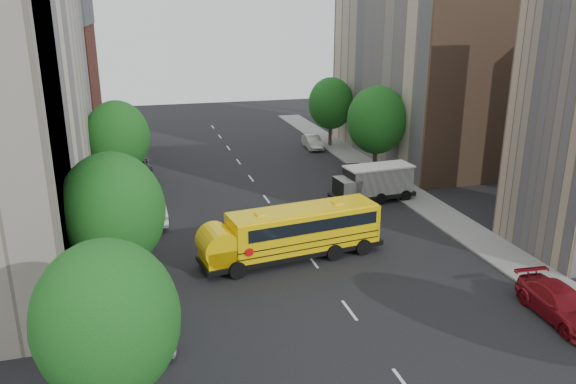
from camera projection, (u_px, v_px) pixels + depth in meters
name	position (u px, v px, depth m)	size (l,w,h in m)	color
ground	(303.00, 248.00, 35.40)	(120.00, 120.00, 0.00)	black
sidewalk_left	(115.00, 237.00, 37.06)	(3.00, 80.00, 0.12)	slate
sidewalk_right	(428.00, 206.00, 42.88)	(3.00, 80.00, 0.12)	slate
lane_markings	(266.00, 199.00, 44.57)	(0.15, 64.00, 0.01)	silver
building_left_redbrick	(43.00, 94.00, 54.51)	(10.00, 15.00, 13.00)	maroon
building_right_far	(419.00, 66.00, 55.51)	(10.00, 22.00, 18.00)	#B9A890
building_right_sidewall	(484.00, 79.00, 45.43)	(10.10, 0.30, 18.00)	brown
street_tree_0	(107.00, 321.00, 18.35)	(4.80, 4.80, 7.41)	#38281C
street_tree_1	(113.00, 211.00, 27.42)	(5.12, 5.12, 7.90)	#38281C
street_tree_2	(118.00, 137.00, 43.96)	(4.99, 4.99, 7.71)	#38281C
street_tree_4	(377.00, 120.00, 49.45)	(5.25, 5.25, 8.10)	#38281C
street_tree_5	(331.00, 103.00, 60.57)	(4.86, 4.86, 7.51)	#38281C
school_bus	(291.00, 231.00, 33.39)	(11.54, 4.12, 3.19)	black
safari_truck	(373.00, 183.00, 43.72)	(6.79, 2.99, 2.83)	black
parked_car_0	(152.00, 326.00, 25.32)	(1.75, 4.36, 1.49)	#BBBAC1
parked_car_1	(152.00, 210.00, 39.70)	(1.70, 4.88, 1.61)	silver
parked_car_2	(138.00, 165.00, 51.84)	(2.24, 4.87, 1.35)	black
parked_car_3	(561.00, 304.00, 27.14)	(2.17, 5.33, 1.55)	maroon
parked_car_4	(357.00, 173.00, 49.07)	(1.77, 4.40, 1.50)	#373157
parked_car_5	(313.00, 142.00, 60.73)	(1.50, 4.30, 1.42)	#A7A8A2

